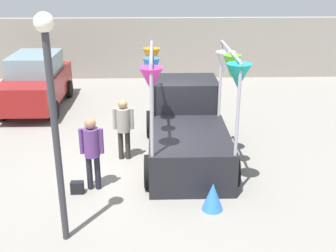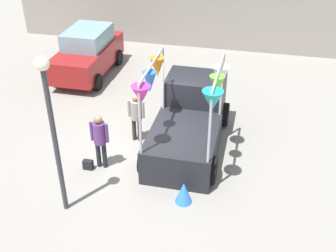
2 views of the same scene
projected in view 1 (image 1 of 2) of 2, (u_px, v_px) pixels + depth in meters
ground_plane at (149, 166)px, 10.58m from camera, size 60.00×60.00×0.00m
vendor_truck at (186, 124)px, 10.92m from camera, size 2.36×4.10×3.00m
parked_car at (36, 81)px, 14.55m from camera, size 1.88×4.00×1.88m
person_customer at (92, 147)px, 9.16m from camera, size 0.53×0.34×1.70m
person_vendor at (123, 124)px, 10.64m from camera, size 0.53×0.34×1.61m
handbag at (77, 187)px, 9.28m from camera, size 0.28×0.16×0.28m
street_lamp at (52, 102)px, 6.85m from camera, size 0.32×0.32×4.08m
brick_boundary_wall at (151, 48)px, 18.39m from camera, size 18.00×0.36×2.60m
folded_kite_bundle_azure at (213, 197)px, 8.61m from camera, size 0.62×0.62×0.60m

